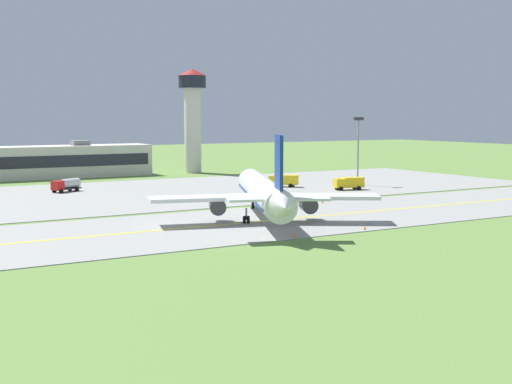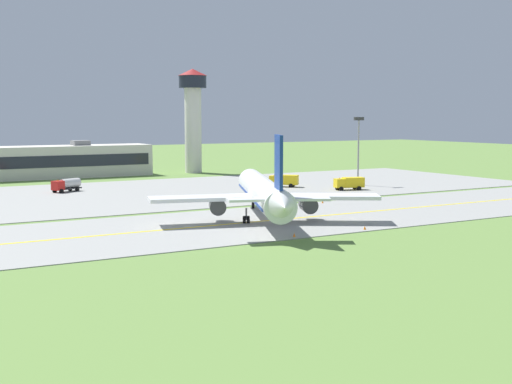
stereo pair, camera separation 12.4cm
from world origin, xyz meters
TOP-DOWN VIEW (x-y plane):
  - ground_plane at (0.00, 0.00)m, footprint 500.00×500.00m
  - taxiway_strip at (0.00, 0.00)m, footprint 240.00×28.00m
  - apron_pad at (10.00, 42.00)m, footprint 140.00×52.00m
  - taxiway_centreline at (0.00, 0.00)m, footprint 220.00×0.60m
  - airplane_lead at (-0.78, -0.03)m, footprint 31.11×37.67m
  - service_truck_baggage at (35.26, 26.85)m, footprint 6.32×3.46m
  - service_truck_fuel at (-15.16, 51.75)m, footprint 6.30×4.45m
  - service_truck_catering at (26.98, 38.35)m, footprint 5.69×5.69m
  - terminal_building at (-14.08, 84.99)m, footprint 56.26×9.98m
  - control_tower at (26.12, 81.79)m, footprint 7.60×7.60m
  - apron_light_mast at (42.70, 33.45)m, footprint 2.40×0.50m
  - traffic_cone_near_edge at (7.02, -12.96)m, footprint 0.44×0.44m
  - traffic_cone_mid_edge at (18.21, 12.18)m, footprint 0.44×0.44m
  - traffic_cone_far_edge at (-3.98, -12.88)m, footprint 0.44×0.44m

SIDE VIEW (x-z plane):
  - ground_plane at x=0.00m, z-range 0.00..0.00m
  - taxiway_strip at x=0.00m, z-range 0.00..0.10m
  - apron_pad at x=10.00m, z-range 0.00..0.10m
  - taxiway_centreline at x=0.00m, z-range 0.10..0.11m
  - traffic_cone_near_edge at x=7.02m, z-range 0.00..0.60m
  - traffic_cone_mid_edge at x=18.21m, z-range 0.00..0.60m
  - traffic_cone_far_edge at x=-3.98m, z-range 0.00..0.60m
  - service_truck_baggage at x=35.26m, z-range 0.23..2.83m
  - service_truck_catering at x=26.98m, z-range 0.23..2.83m
  - service_truck_fuel at x=-15.16m, z-range 0.21..2.86m
  - terminal_building at x=-14.08m, z-range -0.58..8.36m
  - airplane_lead at x=-0.78m, z-range -2.22..10.48m
  - apron_light_mast at x=42.70m, z-range 1.98..16.68m
  - control_tower at x=26.12m, z-range 2.77..29.93m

